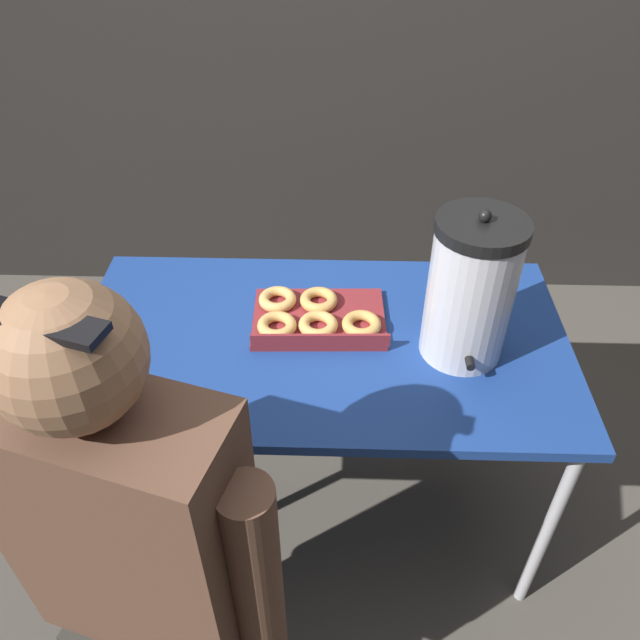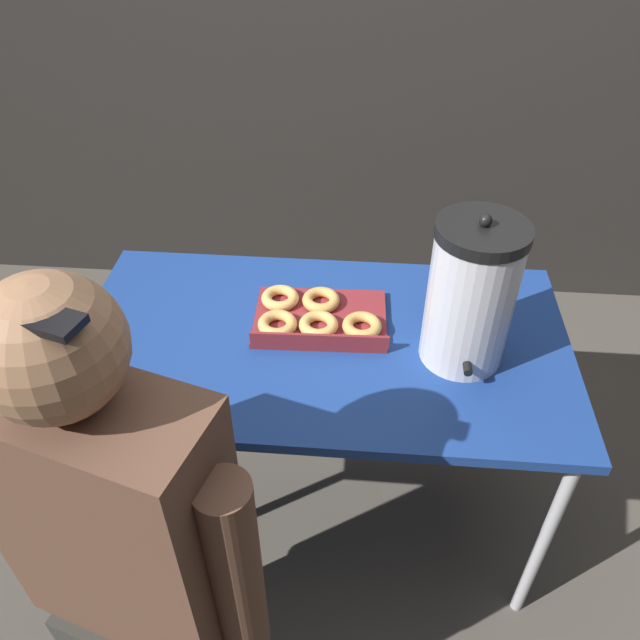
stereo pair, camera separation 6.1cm
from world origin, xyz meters
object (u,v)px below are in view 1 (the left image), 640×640
coffee_urn (471,290)px  cell_phone (92,388)px  donut_box (315,317)px  person_seated (145,572)px

coffee_urn → cell_phone: bearing=-169.3°
donut_box → person_seated: 0.72m
person_seated → donut_box: bearing=-98.8°
cell_phone → person_seated: bearing=-93.4°
coffee_urn → donut_box: bearing=166.4°
coffee_urn → person_seated: person_seated is taller
cell_phone → coffee_urn: bearing=-20.2°
donut_box → person_seated: size_ratio=0.27×
cell_phone → donut_box: bearing=-4.5°
cell_phone → person_seated: 0.45m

